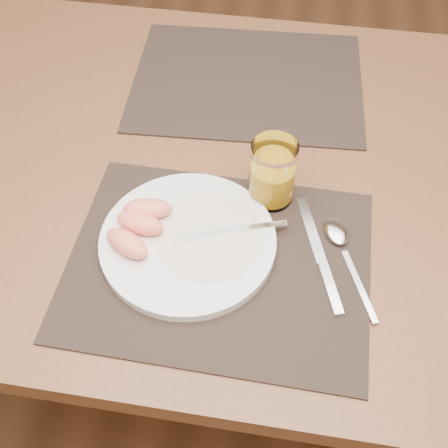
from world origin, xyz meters
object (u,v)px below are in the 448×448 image
(fork, at_px, (221,232))
(knife, at_px, (322,262))
(table, at_px, (234,192))
(spoon, at_px, (340,239))
(placemat_near, at_px, (219,263))
(juice_glass, at_px, (272,175))
(placemat_far, at_px, (247,81))
(plate, at_px, (188,241))

(fork, distance_m, knife, 0.16)
(table, relative_size, spoon, 7.55)
(fork, bearing_deg, placemat_near, -85.31)
(fork, xyz_separation_m, spoon, (0.18, 0.03, -0.01))
(table, xyz_separation_m, juice_glass, (0.07, -0.08, 0.14))
(placemat_far, height_order, juice_glass, juice_glass)
(placemat_near, xyz_separation_m, placemat_far, (-0.02, 0.44, 0.00))
(knife, bearing_deg, spoon, 62.64)
(spoon, xyz_separation_m, juice_glass, (-0.12, 0.08, 0.04))
(placemat_far, xyz_separation_m, spoon, (0.19, -0.37, 0.01))
(placemat_near, xyz_separation_m, juice_glass, (0.06, 0.14, 0.05))
(placemat_near, relative_size, juice_glass, 4.04)
(placemat_near, bearing_deg, juice_glass, 66.80)
(placemat_near, bearing_deg, table, 92.35)
(placemat_near, relative_size, knife, 2.11)
(placemat_near, height_order, fork, fork)
(placemat_far, bearing_deg, knife, -67.97)
(placemat_near, bearing_deg, placemat_far, 92.07)
(table, height_order, placemat_far, placemat_far)
(fork, height_order, knife, fork)
(table, relative_size, placemat_far, 3.11)
(spoon, bearing_deg, plate, -169.26)
(table, relative_size, juice_glass, 12.58)
(table, bearing_deg, placemat_near, -87.65)
(knife, xyz_separation_m, spoon, (0.02, 0.05, 0.00))
(placemat_far, height_order, plate, plate)
(knife, bearing_deg, plate, 179.18)
(plate, bearing_deg, table, 77.48)
(table, bearing_deg, fork, -88.23)
(knife, height_order, juice_glass, juice_glass)
(table, distance_m, knife, 0.27)
(fork, height_order, spoon, fork)
(fork, height_order, juice_glass, juice_glass)
(table, xyz_separation_m, fork, (0.01, -0.18, 0.11))
(placemat_far, bearing_deg, fork, -88.22)
(placemat_near, xyz_separation_m, knife, (0.15, 0.02, 0.00))
(juice_glass, bearing_deg, placemat_far, 104.73)
(plate, distance_m, spoon, 0.23)
(table, xyz_separation_m, placemat_far, (-0.01, 0.22, 0.09))
(table, relative_size, fork, 8.20)
(plate, bearing_deg, juice_glass, 46.16)
(placemat_near, bearing_deg, fork, 94.69)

